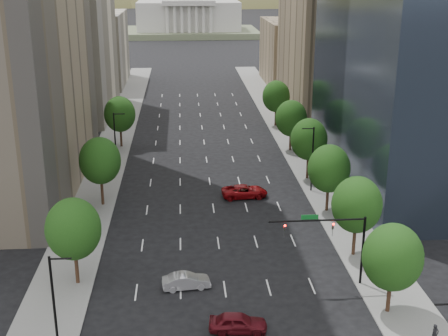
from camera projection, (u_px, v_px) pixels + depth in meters
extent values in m
cube|color=slate|center=(99.00, 183.00, 83.83)|extent=(6.00, 200.00, 0.15)
cube|color=slate|center=(317.00, 178.00, 85.91)|extent=(6.00, 200.00, 0.15)
cube|color=beige|center=(72.00, 27.00, 118.26)|extent=(14.00, 30.00, 35.00)
cube|color=beige|center=(97.00, 49.00, 152.17)|extent=(14.00, 26.00, 18.00)
cube|color=#8C7759|center=(324.00, 40.00, 119.58)|extent=(14.00, 30.00, 30.00)
cube|color=#8C7759|center=(293.00, 52.00, 153.01)|extent=(14.00, 26.00, 16.00)
cylinder|color=#382316|center=(389.00, 294.00, 52.16)|extent=(0.36, 0.36, 3.75)
ellipsoid|color=#12360E|center=(393.00, 257.00, 51.03)|extent=(5.20, 5.20, 5.98)
cylinder|color=#382316|center=(354.00, 238.00, 62.52)|extent=(0.36, 0.36, 4.00)
ellipsoid|color=#12360E|center=(357.00, 205.00, 61.31)|extent=(5.20, 5.20, 5.98)
cylinder|color=#382316|center=(327.00, 197.00, 73.87)|extent=(0.36, 0.36, 3.90)
ellipsoid|color=#12360E|center=(329.00, 169.00, 72.70)|extent=(5.20, 5.20, 5.98)
cylinder|color=#382316|center=(308.00, 165.00, 85.18)|extent=(0.36, 0.36, 4.10)
ellipsoid|color=#12360E|center=(309.00, 139.00, 83.95)|extent=(5.20, 5.20, 5.98)
cylinder|color=#382316|center=(290.00, 139.00, 98.46)|extent=(0.36, 0.36, 3.80)
ellipsoid|color=#12360E|center=(291.00, 118.00, 97.32)|extent=(5.20, 5.20, 5.98)
cylinder|color=#382316|center=(276.00, 116.00, 113.55)|extent=(0.36, 0.36, 4.00)
ellipsoid|color=#12360E|center=(276.00, 96.00, 112.35)|extent=(5.20, 5.20, 5.98)
cylinder|color=#382316|center=(76.00, 265.00, 56.85)|extent=(0.36, 0.36, 4.00)
ellipsoid|color=#12360E|center=(73.00, 229.00, 55.65)|extent=(5.20, 5.20, 5.98)
cylinder|color=#382316|center=(102.00, 190.00, 75.73)|extent=(0.36, 0.36, 4.15)
ellipsoid|color=#12360E|center=(100.00, 161.00, 74.48)|extent=(5.20, 5.20, 5.98)
cylinder|color=#382316|center=(121.00, 136.00, 100.34)|extent=(0.36, 0.36, 3.95)
ellipsoid|color=#12360E|center=(120.00, 114.00, 99.15)|extent=(5.20, 5.20, 5.98)
cylinder|color=black|center=(447.00, 304.00, 37.57)|extent=(1.60, 0.14, 0.14)
cylinder|color=black|center=(312.00, 160.00, 79.64)|extent=(0.20, 0.20, 9.00)
cylinder|color=black|center=(308.00, 129.00, 78.21)|extent=(1.60, 0.14, 0.14)
cylinder|color=black|center=(55.00, 311.00, 44.75)|extent=(0.20, 0.20, 9.00)
cylinder|color=black|center=(60.00, 259.00, 43.43)|extent=(1.60, 0.14, 0.14)
cylinder|color=black|center=(115.00, 143.00, 87.28)|extent=(0.20, 0.20, 9.00)
cylinder|color=black|center=(119.00, 114.00, 85.95)|extent=(1.60, 0.14, 0.14)
cylinder|color=black|center=(363.00, 251.00, 56.30)|extent=(0.24, 0.24, 7.00)
cylinder|color=black|center=(317.00, 220.00, 54.94)|extent=(9.00, 0.18, 0.18)
imported|color=black|center=(333.00, 225.00, 55.22)|extent=(0.18, 0.22, 1.10)
imported|color=black|center=(285.00, 227.00, 54.91)|extent=(0.18, 0.22, 1.10)
sphere|color=#FF0C07|center=(333.00, 224.00, 54.98)|extent=(0.20, 0.20, 0.20)
sphere|color=#FF0C07|center=(285.00, 226.00, 54.68)|extent=(0.20, 0.20, 0.20)
cube|color=#0C591E|center=(310.00, 217.00, 54.78)|extent=(1.60, 0.06, 0.45)
cube|color=#596647|center=(189.00, 32.00, 264.06)|extent=(60.00, 40.00, 2.50)
cube|color=silver|center=(189.00, 15.00, 261.74)|extent=(44.00, 26.00, 12.00)
cube|color=silver|center=(189.00, 3.00, 246.59)|extent=(22.00, 4.00, 2.00)
ellipsoid|color=olive|center=(34.00, 36.00, 558.67)|extent=(380.00, 342.00, 190.00)
ellipsoid|color=olive|center=(224.00, 39.00, 611.36)|extent=(440.00, 396.00, 240.00)
ellipsoid|color=olive|center=(375.00, 27.00, 658.34)|extent=(360.00, 324.00, 200.00)
imported|color=#530D15|center=(238.00, 323.00, 49.74)|extent=(5.00, 2.36, 1.65)
imported|color=#A7A6AC|center=(186.00, 281.00, 56.48)|extent=(4.69, 2.11, 1.49)
imported|color=maroon|center=(245.00, 191.00, 78.77)|extent=(6.23, 3.27, 1.67)
imported|color=black|center=(435.00, 335.00, 46.76)|extent=(0.75, 0.60, 1.79)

